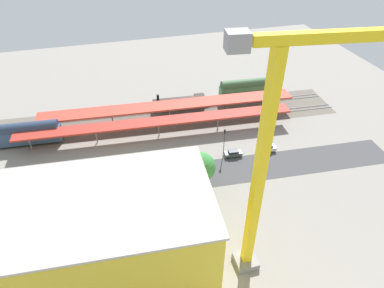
{
  "coord_description": "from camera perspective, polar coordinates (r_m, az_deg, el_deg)",
  "views": [
    {
      "loc": [
        8.91,
        56.91,
        50.22
      ],
      "look_at": [
        -7.17,
        -1.56,
        4.81
      ],
      "focal_mm": 31.72,
      "sensor_mm": 36.0,
      "label": 1
    }
  ],
  "objects": [
    {
      "name": "ground_plane",
      "position": [
        76.42,
        -4.89,
        -4.42
      ],
      "size": [
        168.73,
        168.73,
        0.0
      ],
      "primitive_type": "plane",
      "color": "gray",
      "rests_on": "ground"
    },
    {
      "name": "rail_bed",
      "position": [
        94.06,
        -7.57,
        4.21
      ],
      "size": [
        106.25,
        22.33,
        0.01
      ],
      "primitive_type": "cube",
      "rotation": [
        0.0,
        0.0,
        -0.07
      ],
      "color": "#665E54",
      "rests_on": "ground"
    },
    {
      "name": "street_asphalt",
      "position": [
        74.18,
        -4.42,
        -5.92
      ],
      "size": [
        105.83,
        16.69,
        0.01
      ],
      "primitive_type": "cube",
      "rotation": [
        0.0,
        0.0,
        -0.07
      ],
      "color": "#424244",
      "rests_on": "ground"
    },
    {
      "name": "track_rails",
      "position": [
        93.97,
        -7.58,
        4.3
      ],
      "size": [
        105.18,
        15.93,
        0.12
      ],
      "color": "#9E9EA8",
      "rests_on": "ground"
    },
    {
      "name": "platform_canopy_near",
      "position": [
        84.75,
        -5.71,
        3.77
      ],
      "size": [
        68.68,
        9.16,
        4.5
      ],
      "color": "#A82D23",
      "rests_on": "ground"
    },
    {
      "name": "platform_canopy_far",
      "position": [
        91.27,
        -3.82,
        6.5
      ],
      "size": [
        68.16,
        10.19,
        4.5
      ],
      "color": "#C63D2D",
      "rests_on": "ground"
    },
    {
      "name": "locomotive",
      "position": [
        97.58,
        -1.71,
        7.0
      ],
      "size": [
        16.35,
        3.62,
        4.84
      ],
      "color": "black",
      "rests_on": "ground"
    },
    {
      "name": "passenger_coach",
      "position": [
        102.69,
        9.23,
        9.16
      ],
      "size": [
        16.55,
        4.36,
        6.34
      ],
      "color": "black",
      "rests_on": "ground"
    },
    {
      "name": "freight_coach_far",
      "position": [
        91.97,
        -27.06,
        1.55
      ],
      "size": [
        19.48,
        4.51,
        5.98
      ],
      "color": "black",
      "rests_on": "ground"
    },
    {
      "name": "parked_car_0",
      "position": [
        83.09,
        12.42,
        -0.69
      ],
      "size": [
        4.56,
        2.31,
        1.72
      ],
      "color": "black",
      "rests_on": "ground"
    },
    {
      "name": "parked_car_1",
      "position": [
        80.23,
        6.93,
        -1.59
      ],
      "size": [
        4.23,
        2.09,
        1.62
      ],
      "color": "black",
      "rests_on": "ground"
    },
    {
      "name": "parked_car_2",
      "position": [
        77.65,
        1.4,
        -2.78
      ],
      "size": [
        4.53,
        2.22,
        1.67
      ],
      "color": "black",
      "rests_on": "ground"
    },
    {
      "name": "parked_car_3",
      "position": [
        75.95,
        -3.72,
        -3.87
      ],
      "size": [
        4.22,
        1.95,
        1.79
      ],
      "color": "black",
      "rests_on": "ground"
    },
    {
      "name": "construction_building",
      "position": [
        54.88,
        -16.62,
        -15.59
      ],
      "size": [
        37.06,
        20.86,
        16.1
      ],
      "primitive_type": "cube",
      "rotation": [
        0.0,
        0.0,
        -0.07
      ],
      "color": "yellow",
      "rests_on": "ground"
    },
    {
      "name": "construction_roof_slab",
      "position": [
        48.83,
        -18.3,
        -9.6
      ],
      "size": [
        37.7,
        21.5,
        0.4
      ],
      "primitive_type": "cube",
      "rotation": [
        0.0,
        0.0,
        -0.07
      ],
      "color": "#B7B2A8",
      "rests_on": "construction_building"
    },
    {
      "name": "tower_crane",
      "position": [
        44.72,
        15.24,
        -1.05
      ],
      "size": [
        30.35,
        5.73,
        39.24
      ],
      "color": "gray",
      "rests_on": "ground"
    },
    {
      "name": "box_truck_0",
      "position": [
        69.82,
        -14.64,
        -8.71
      ],
      "size": [
        10.17,
        3.94,
        3.54
      ],
      "color": "black",
      "rests_on": "ground"
    },
    {
      "name": "box_truck_1",
      "position": [
        69.06,
        -16.13,
        -9.7
      ],
      "size": [
        10.12,
        2.58,
        3.49
      ],
      "color": "black",
      "rests_on": "ground"
    },
    {
      "name": "street_tree_0",
      "position": [
        67.98,
        -21.67,
        -9.01
      ],
      "size": [
        4.23,
        4.23,
        6.43
      ],
      "color": "brown",
      "rests_on": "ground"
    },
    {
      "name": "street_tree_1",
      "position": [
        68.66,
        -27.26,
        -8.43
      ],
      "size": [
        5.7,
        5.7,
        8.84
      ],
      "color": "brown",
      "rests_on": "ground"
    },
    {
      "name": "street_tree_2",
      "position": [
        68.47,
        1.49,
        -3.88
      ],
      "size": [
        6.05,
        6.05,
        8.62
      ],
      "color": "brown",
      "rests_on": "ground"
    },
    {
      "name": "street_tree_3",
      "position": [
        68.34,
        -0.34,
        -4.97
      ],
      "size": [
        5.56,
        5.56,
        7.47
      ],
      "color": "brown",
      "rests_on": "ground"
    },
    {
      "name": "street_tree_4",
      "position": [
        68.56,
        -22.31,
        -8.22
      ],
      "size": [
        6.1,
        6.1,
        7.81
      ],
      "color": "brown",
      "rests_on": "ground"
    },
    {
      "name": "traffic_light",
      "position": [
        78.03,
        5.46,
        0.93
      ],
      "size": [
        0.5,
        0.36,
        7.14
      ],
      "color": "#333333",
      "rests_on": "ground"
    }
  ]
}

